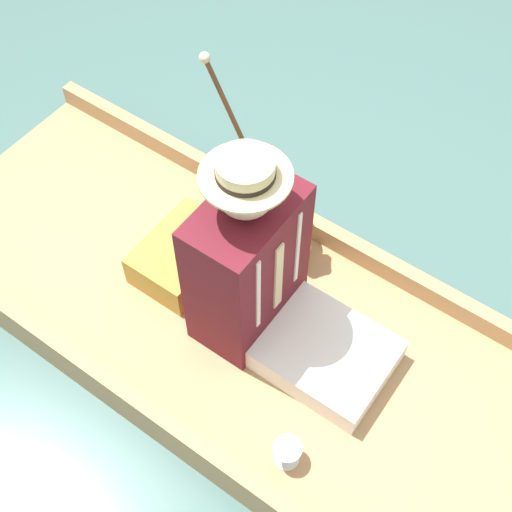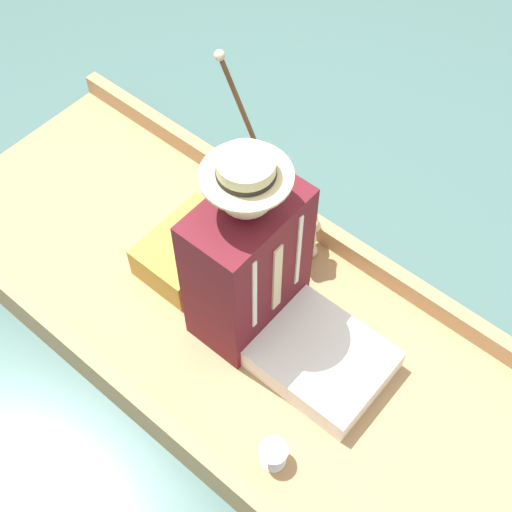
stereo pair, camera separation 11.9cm
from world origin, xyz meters
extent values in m
plane|color=#476B66|center=(0.00, 0.00, 0.00)|extent=(16.00, 16.00, 0.00)
cube|color=tan|center=(0.00, 0.00, 0.06)|extent=(1.12, 3.35, 0.13)
cube|color=tan|center=(-0.53, 0.00, 0.17)|extent=(0.06, 3.35, 0.10)
cube|color=tan|center=(0.53, 0.00, 0.17)|extent=(0.06, 3.35, 0.10)
cube|color=#B7933D|center=(-0.07, -0.56, 0.20)|extent=(0.41, 0.29, 0.16)
cube|color=white|center=(-0.04, 0.16, 0.18)|extent=(0.40, 0.47, 0.11)
cube|color=#5B141E|center=(-0.04, -0.21, 0.46)|extent=(0.44, 0.27, 0.67)
cube|color=beige|center=(-0.04, -0.07, 0.51)|extent=(0.04, 0.01, 0.37)
cube|color=white|center=(-0.16, -0.07, 0.54)|extent=(0.02, 0.01, 0.40)
cube|color=white|center=(0.08, -0.07, 0.54)|extent=(0.02, 0.01, 0.40)
sphere|color=beige|center=(-0.04, -0.21, 0.89)|extent=(0.20, 0.20, 0.20)
cylinder|color=beige|center=(-0.04, -0.21, 0.95)|extent=(0.30, 0.30, 0.01)
cylinder|color=beige|center=(-0.04, -0.21, 0.99)|extent=(0.19, 0.19, 0.06)
cylinder|color=black|center=(-0.04, -0.21, 0.97)|extent=(0.19, 0.19, 0.02)
ellipsoid|color=beige|center=(-0.39, -0.23, 0.24)|extent=(0.15, 0.12, 0.22)
sphere|color=beige|center=(-0.39, -0.23, 0.40)|extent=(0.13, 0.13, 0.13)
sphere|color=tan|center=(-0.39, -0.17, 0.39)|extent=(0.05, 0.05, 0.05)
sphere|color=beige|center=(-0.43, -0.23, 0.45)|extent=(0.05, 0.05, 0.05)
sphere|color=beige|center=(-0.34, -0.23, 0.45)|extent=(0.05, 0.05, 0.05)
cylinder|color=beige|center=(-0.47, -0.23, 0.28)|extent=(0.09, 0.06, 0.10)
cylinder|color=beige|center=(-0.31, -0.23, 0.28)|extent=(0.09, 0.06, 0.10)
sphere|color=beige|center=(-0.43, -0.19, 0.15)|extent=(0.06, 0.06, 0.06)
sphere|color=beige|center=(-0.35, -0.19, 0.15)|extent=(0.06, 0.06, 0.06)
cylinder|color=silver|center=(0.37, 0.26, 0.13)|extent=(0.09, 0.09, 0.01)
cylinder|color=silver|center=(0.37, 0.26, 0.16)|extent=(0.01, 0.01, 0.05)
cone|color=silver|center=(0.37, 0.26, 0.20)|extent=(0.10, 0.10, 0.05)
cylinder|color=brown|center=(-0.46, -0.51, 0.51)|extent=(0.02, 0.41, 0.78)
sphere|color=beige|center=(-0.46, -0.70, 0.89)|extent=(0.04, 0.04, 0.04)
camera|label=1|loc=(1.14, 0.67, 2.61)|focal=50.00mm
camera|label=2|loc=(1.06, 0.77, 2.61)|focal=50.00mm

